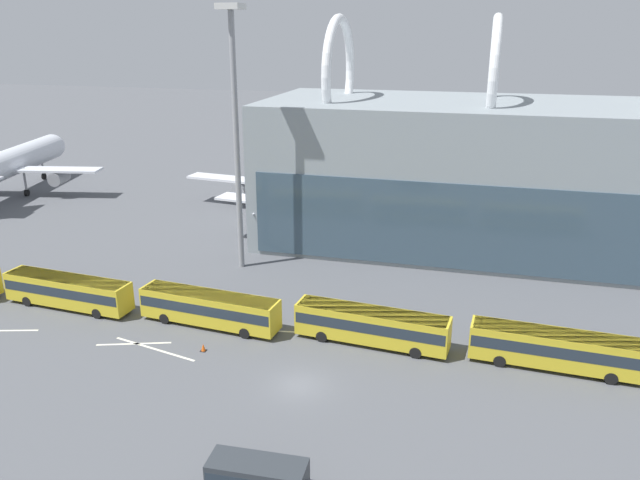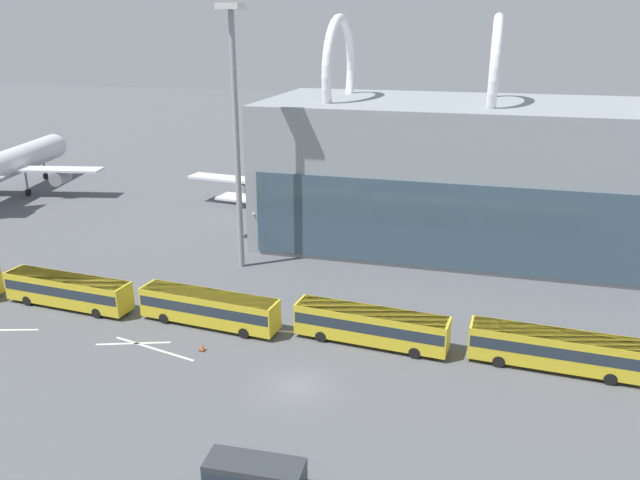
{
  "view_description": "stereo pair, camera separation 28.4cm",
  "coord_description": "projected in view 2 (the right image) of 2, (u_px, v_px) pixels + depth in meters",
  "views": [
    {
      "loc": [
        12.34,
        -40.01,
        26.21
      ],
      "look_at": [
        -4.36,
        22.61,
        4.0
      ],
      "focal_mm": 35.0,
      "sensor_mm": 36.0,
      "label": 1
    },
    {
      "loc": [
        12.61,
        -39.93,
        26.21
      ],
      "look_at": [
        -4.36,
        22.61,
        4.0
      ],
      "focal_mm": 35.0,
      "sensor_mm": 36.0,
      "label": 2
    }
  ],
  "objects": [
    {
      "name": "ground_plane",
      "position": [
        298.0,
        385.0,
        48.08
      ],
      "size": [
        440.0,
        440.0,
        0.0
      ],
      "primitive_type": "plane",
      "color": "#515459"
    },
    {
      "name": "airliner_at_gate_near",
      "position": [
        9.0,
        163.0,
        101.05
      ],
      "size": [
        30.87,
        34.41,
        15.28
      ],
      "rotation": [
        0.0,
        0.0,
        1.77
      ],
      "color": "silver",
      "rests_on": "ground_plane"
    },
    {
      "name": "airliner_at_gate_far",
      "position": [
        315.0,
        179.0,
        91.39
      ],
      "size": [
        40.97,
        40.53,
        14.24
      ],
      "rotation": [
        0.0,
        0.0,
        1.45
      ],
      "color": "silver",
      "rests_on": "ground_plane"
    },
    {
      "name": "shuttle_bus_1",
      "position": [
        68.0,
        289.0,
        61.0
      ],
      "size": [
        13.58,
        3.61,
        3.14
      ],
      "rotation": [
        0.0,
        0.0,
        -0.08
      ],
      "color": "gold",
      "rests_on": "ground_plane"
    },
    {
      "name": "shuttle_bus_2",
      "position": [
        209.0,
        307.0,
        57.22
      ],
      "size": [
        13.6,
        3.82,
        3.14
      ],
      "rotation": [
        0.0,
        0.0,
        -0.1
      ],
      "color": "gold",
      "rests_on": "ground_plane"
    },
    {
      "name": "shuttle_bus_3",
      "position": [
        371.0,
        324.0,
        53.83
      ],
      "size": [
        13.59,
        3.75,
        3.14
      ],
      "rotation": [
        0.0,
        0.0,
        -0.09
      ],
      "color": "gold",
      "rests_on": "ground_plane"
    },
    {
      "name": "shuttle_bus_4",
      "position": [
        555.0,
        348.0,
        49.88
      ],
      "size": [
        13.55,
        3.37,
        3.14
      ],
      "rotation": [
        0.0,
        0.0,
        -0.06
      ],
      "color": "gold",
      "rests_on": "ground_plane"
    },
    {
      "name": "service_van_foreground",
      "position": [
        255.0,
        475.0,
        36.57
      ],
      "size": [
        5.93,
        2.44,
        2.19
      ],
      "rotation": [
        0.0,
        0.0,
        3.19
      ],
      "color": "#2D3338",
      "rests_on": "ground_plane"
    },
    {
      "name": "floodlight_mast",
      "position": [
        235.0,
        112.0,
        66.35
      ],
      "size": [
        2.48,
        2.48,
        28.48
      ],
      "color": "gray",
      "rests_on": "ground_plane"
    },
    {
      "name": "lane_stripe_3",
      "position": [
        267.0,
        331.0,
        56.75
      ],
      "size": [
        8.38,
        1.56,
        0.01
      ],
      "primitive_type": "cube",
      "rotation": [
        0.0,
        0.0,
        0.16
      ],
      "color": "silver",
      "rests_on": "ground_plane"
    },
    {
      "name": "lane_stripe_4",
      "position": [
        133.0,
        343.0,
        54.45
      ],
      "size": [
        6.19,
        2.31,
        0.01
      ],
      "primitive_type": "cube",
      "rotation": [
        0.0,
        0.0,
        0.33
      ],
      "color": "silver",
      "rests_on": "ground_plane"
    },
    {
      "name": "lane_stripe_5",
      "position": [
        154.0,
        349.0,
        53.57
      ],
      "size": [
        8.52,
        2.19,
        0.01
      ],
      "primitive_type": "cube",
      "rotation": [
        0.0,
        0.0,
        -0.23
      ],
      "color": "silver",
      "rests_on": "ground_plane"
    },
    {
      "name": "traffic_cone_0",
      "position": [
        202.0,
        347.0,
        53.13
      ],
      "size": [
        0.51,
        0.51,
        0.67
      ],
      "color": "black",
      "rests_on": "ground_plane"
    }
  ]
}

